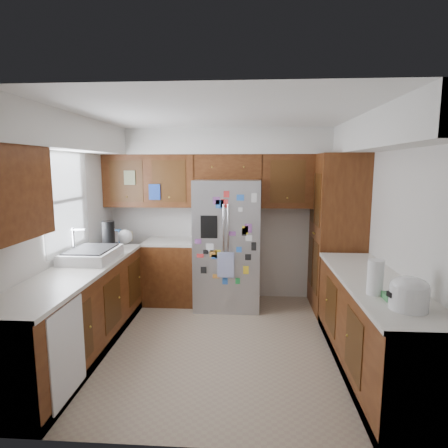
% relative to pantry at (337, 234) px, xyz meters
% --- Properties ---
extents(floor, '(3.60, 3.60, 0.00)m').
position_rel_pantry_xyz_m(floor, '(-1.50, -1.15, -1.07)').
color(floor, tan).
rests_on(floor, ground).
extents(room_shell, '(3.64, 3.24, 2.52)m').
position_rel_pantry_xyz_m(room_shell, '(-1.61, -0.79, 0.75)').
color(room_shell, beige).
rests_on(room_shell, ground).
extents(left_counter_run, '(1.36, 3.20, 0.92)m').
position_rel_pantry_xyz_m(left_counter_run, '(-2.86, -1.12, -0.65)').
color(left_counter_run, '#471F0D').
rests_on(left_counter_run, ground).
extents(right_counter_run, '(0.63, 2.25, 0.92)m').
position_rel_pantry_xyz_m(right_counter_run, '(0.00, -1.62, -0.65)').
color(right_counter_run, '#471F0D').
rests_on(right_counter_run, ground).
extents(pantry, '(0.60, 0.90, 2.15)m').
position_rel_pantry_xyz_m(pantry, '(0.00, 0.00, 0.00)').
color(pantry, '#471F0D').
rests_on(pantry, ground).
extents(fridge, '(0.90, 0.79, 1.80)m').
position_rel_pantry_xyz_m(fridge, '(-1.50, 0.05, -0.17)').
color(fridge, '#939398').
rests_on(fridge, ground).
extents(bridge_cabinet, '(0.96, 0.34, 0.35)m').
position_rel_pantry_xyz_m(bridge_cabinet, '(-1.50, 0.28, 0.90)').
color(bridge_cabinet, '#471F0D').
rests_on(bridge_cabinet, fridge).
extents(fridge_top_items, '(0.90, 0.32, 0.31)m').
position_rel_pantry_xyz_m(fridge_top_items, '(-1.63, 0.29, 1.21)').
color(fridge_top_items, blue).
rests_on(fridge_top_items, bridge_cabinet).
extents(sink_assembly, '(0.52, 0.70, 0.37)m').
position_rel_pantry_xyz_m(sink_assembly, '(-3.00, -1.05, -0.09)').
color(sink_assembly, white).
rests_on(sink_assembly, left_counter_run).
extents(left_counter_clutter, '(0.34, 0.88, 0.38)m').
position_rel_pantry_xyz_m(left_counter_clutter, '(-2.97, -0.33, -0.02)').
color(left_counter_clutter, black).
rests_on(left_counter_clutter, left_counter_run).
extents(rice_cooker, '(0.29, 0.28, 0.25)m').
position_rel_pantry_xyz_m(rice_cooker, '(-0.00, -2.35, -0.03)').
color(rice_cooker, white).
rests_on(rice_cooker, right_counter_run).
extents(paper_towel, '(0.13, 0.13, 0.29)m').
position_rel_pantry_xyz_m(paper_towel, '(-0.14, -2.03, -0.01)').
color(paper_towel, white).
rests_on(paper_towel, right_counter_run).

